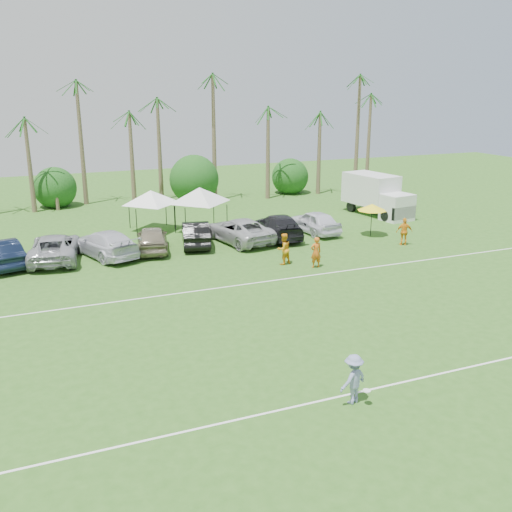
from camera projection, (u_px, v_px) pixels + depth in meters
name	position (u px, v px, depth m)	size (l,w,h in m)	color
ground	(351.00, 433.00, 17.46)	(120.00, 120.00, 0.00)	#2E5C1B
field_lines	(253.00, 333.00, 24.55)	(80.00, 12.10, 0.01)	white
palm_tree_3	(19.00, 88.00, 45.39)	(2.40, 2.40, 11.90)	brown
palm_tree_4	(74.00, 120.00, 47.58)	(2.40, 2.40, 8.90)	brown
palm_tree_5	(122.00, 109.00, 48.78)	(2.40, 2.40, 9.90)	brown
palm_tree_6	(167.00, 98.00, 49.99)	(2.40, 2.40, 10.90)	brown
palm_tree_7	(211.00, 88.00, 51.20)	(2.40, 2.40, 11.90)	brown
palm_tree_8	(262.00, 117.00, 53.75)	(2.40, 2.40, 8.90)	brown
palm_tree_9	(309.00, 106.00, 55.31)	(2.40, 2.40, 9.90)	brown
palm_tree_10	(354.00, 97.00, 56.88)	(2.40, 2.40, 10.90)	brown
palm_tree_11	(388.00, 88.00, 58.09)	(2.40, 2.40, 11.90)	brown
bush_tree_1	(55.00, 188.00, 49.36)	(4.00, 4.00, 4.00)	brown
bush_tree_2	(189.00, 179.00, 53.72)	(4.00, 4.00, 4.00)	brown
bush_tree_3	(285.00, 174.00, 57.35)	(4.00, 4.00, 4.00)	brown
sideline_player_a	(316.00, 252.00, 33.23)	(0.67, 0.44, 1.84)	#CE5E16
sideline_player_b	(284.00, 249.00, 33.83)	(0.92, 0.71, 1.89)	orange
sideline_player_c	(404.00, 232.00, 37.94)	(1.08, 0.45, 1.85)	orange
box_truck	(377.00, 194.00, 46.71)	(3.32, 6.64, 3.28)	white
canopy_tent_left	(151.00, 190.00, 41.23)	(4.30, 4.30, 3.49)	black
canopy_tent_right	(199.00, 187.00, 40.85)	(4.69, 4.69, 3.80)	black
market_umbrella	(372.00, 207.00, 39.99)	(2.07, 2.07, 2.30)	black
frisbee_player	(353.00, 379.00, 18.92)	(1.27, 0.96, 1.74)	#7C87B0
parked_car_1	(1.00, 253.00, 33.46)	(1.74, 4.98, 1.64)	black
parked_car_2	(55.00, 248.00, 34.57)	(2.72, 5.91, 1.64)	#A2A3A9
parked_car_3	(105.00, 244.00, 35.41)	(2.30, 5.66, 1.64)	silver
parked_car_4	(152.00, 239.00, 36.60)	(1.94, 4.82, 1.64)	gray
parked_car_5	(196.00, 233.00, 37.94)	(1.74, 4.98, 1.64)	black
parked_car_6	(239.00, 230.00, 38.73)	(2.72, 5.91, 1.64)	#B2B2B2
parked_car_7	(278.00, 226.00, 39.89)	(2.30, 5.66, 1.64)	black
parked_car_8	(315.00, 222.00, 41.16)	(1.94, 4.82, 1.64)	white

